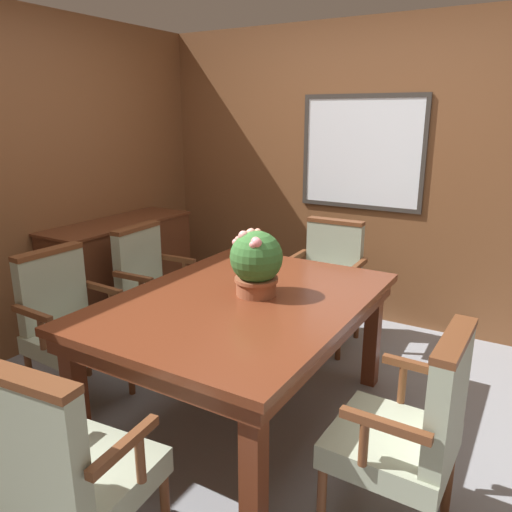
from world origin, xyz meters
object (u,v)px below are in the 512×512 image
chair_right_near (411,428)px  potted_plant (256,262)px  chair_head_near (65,467)px  sideboard_cabinet (122,273)px  dining_table (242,313)px  chair_left_far (153,285)px  chair_head_far (328,278)px  chair_left_near (68,321)px

chair_right_near → potted_plant: (-0.99, 0.45, 0.43)m
chair_head_near → chair_right_near: bearing=-144.4°
chair_head_near → sideboard_cabinet: bearing=-54.4°
chair_head_near → chair_right_near: same height
dining_table → chair_left_far: bearing=158.7°
chair_head_far → chair_left_far: bearing=-142.9°
sideboard_cabinet → potted_plant: bearing=-19.2°
potted_plant → sideboard_cabinet: 1.82m
chair_left_far → sideboard_cabinet: chair_left_far is taller
sideboard_cabinet → chair_head_near: bearing=-49.1°
chair_head_far → dining_table: bearing=-91.4°
dining_table → potted_plant: size_ratio=4.54×
chair_head_near → chair_left_far: same height
dining_table → chair_left_far: 1.12m
chair_right_near → chair_left_far: size_ratio=1.00×
chair_left_near → sideboard_cabinet: 1.16m
chair_left_near → potted_plant: potted_plant is taller
chair_head_near → potted_plant: potted_plant is taller
dining_table → chair_left_far: (-1.03, 0.40, -0.15)m
dining_table → chair_head_far: 1.24m
chair_head_near → potted_plant: 1.39m
chair_right_near → potted_plant: 1.17m
dining_table → chair_head_near: size_ratio=1.80×
chair_head_far → chair_head_near: bearing=-90.7°
chair_left_far → potted_plant: 1.21m
chair_left_far → dining_table: bearing=-114.0°
chair_right_near → chair_left_near: same height
dining_table → chair_head_far: (-0.00, 1.23, -0.15)m
chair_right_near → chair_left_near: (-2.07, 0.01, 0.00)m
chair_head_near → chair_left_far: 1.96m
chair_head_far → chair_head_near: same height
chair_right_near → chair_left_far: same height
chair_right_near → sideboard_cabinet: (-2.65, 1.02, -0.07)m
chair_head_near → chair_left_far: size_ratio=1.00×
chair_head_near → chair_left_near: 1.38m
chair_head_near → chair_left_near: size_ratio=1.00×
chair_head_near → chair_head_far: bearing=-94.5°
potted_plant → sideboard_cabinet: size_ratio=0.29×
chair_head_far → chair_right_near: bearing=-58.5°
chair_right_near → chair_left_far: (-2.07, 0.77, 0.00)m
chair_right_near → potted_plant: potted_plant is taller
dining_table → chair_left_near: (-1.03, -0.36, -0.15)m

